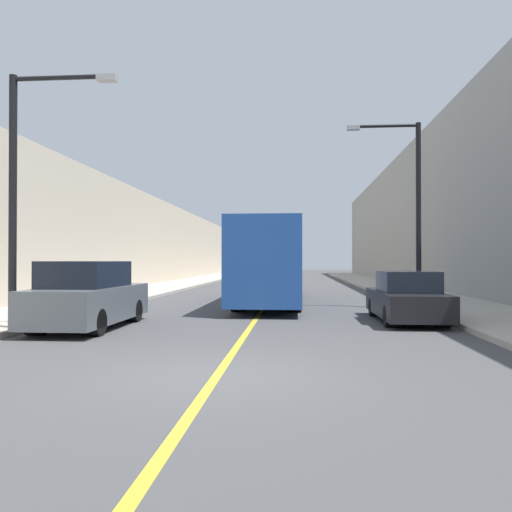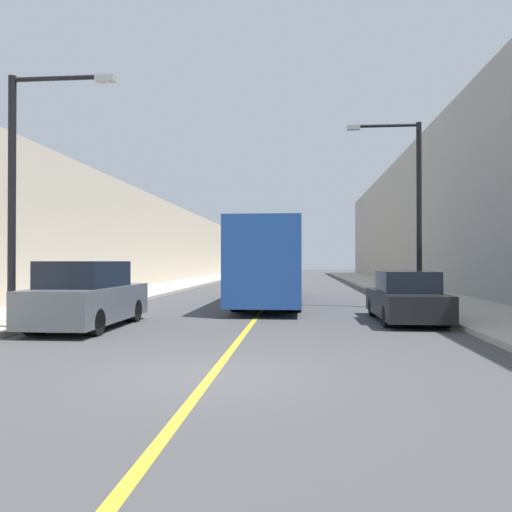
# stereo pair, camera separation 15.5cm
# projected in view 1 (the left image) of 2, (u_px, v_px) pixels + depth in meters

# --- Properties ---
(ground_plane) EXTENTS (200.00, 200.00, 0.00)m
(ground_plane) POSITION_uv_depth(u_px,v_px,m) (217.00, 375.00, 8.14)
(ground_plane) COLOR #474749
(sidewalk_left) EXTENTS (3.76, 72.00, 0.16)m
(sidewalk_left) POSITION_uv_depth(u_px,v_px,m) (181.00, 284.00, 38.66)
(sidewalk_left) COLOR #B2AA9E
(sidewalk_left) RESTS_ON ground
(sidewalk_right) EXTENTS (3.76, 72.00, 0.16)m
(sidewalk_right) POSITION_uv_depth(u_px,v_px,m) (381.00, 285.00, 37.44)
(sidewalk_right) COLOR #B2AA9E
(sidewalk_right) RESTS_ON ground
(building_row_left) EXTENTS (4.00, 72.00, 6.80)m
(building_row_left) POSITION_uv_depth(u_px,v_px,m) (132.00, 241.00, 39.00)
(building_row_left) COLOR beige
(building_row_left) RESTS_ON ground
(building_row_right) EXTENTS (4.00, 72.00, 10.40)m
(building_row_right) POSITION_uv_depth(u_px,v_px,m) (433.00, 216.00, 37.18)
(building_row_right) COLOR gray
(building_row_right) RESTS_ON ground
(road_center_line) EXTENTS (0.16, 72.00, 0.01)m
(road_center_line) POSITION_uv_depth(u_px,v_px,m) (279.00, 285.00, 38.05)
(road_center_line) COLOR gold
(road_center_line) RESTS_ON ground
(bus) EXTENTS (2.59, 12.98, 3.39)m
(bus) POSITION_uv_depth(u_px,v_px,m) (272.00, 262.00, 22.36)
(bus) COLOR #1E4793
(bus) RESTS_ON ground
(parked_suv_left) EXTENTS (1.91, 4.75, 1.86)m
(parked_suv_left) POSITION_uv_depth(u_px,v_px,m) (88.00, 297.00, 13.87)
(parked_suv_left) COLOR #51565B
(parked_suv_left) RESTS_ON ground
(car_right_near) EXTENTS (1.80, 4.58, 1.56)m
(car_right_near) POSITION_uv_depth(u_px,v_px,m) (406.00, 299.00, 15.36)
(car_right_near) COLOR black
(car_right_near) RESTS_ON ground
(street_lamp_left) EXTENTS (2.85, 0.24, 6.54)m
(street_lamp_left) POSITION_uv_depth(u_px,v_px,m) (24.00, 180.00, 12.90)
(street_lamp_left) COLOR black
(street_lamp_left) RESTS_ON sidewalk_left
(street_lamp_right) EXTENTS (2.85, 0.24, 7.10)m
(street_lamp_right) POSITION_uv_depth(u_px,v_px,m) (411.00, 200.00, 19.39)
(street_lamp_right) COLOR black
(street_lamp_right) RESTS_ON sidewalk_right
(pedestrian) EXTENTS (0.38, 0.24, 1.72)m
(pedestrian) POSITION_uv_depth(u_px,v_px,m) (45.00, 285.00, 16.83)
(pedestrian) COLOR #336B47
(pedestrian) RESTS_ON sidewalk_left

